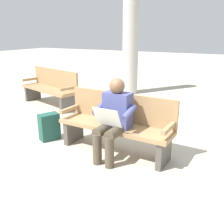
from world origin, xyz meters
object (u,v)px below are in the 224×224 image
object	(u,v)px
person_seated	(114,117)
bench_near	(117,123)
support_pillar	(131,36)
bench_far	(51,87)
backpack	(49,127)

from	to	relation	value
person_seated	bench_near	bearing A→B (deg)	-70.51
bench_near	support_pillar	xyz separation A→B (m)	(1.51, -3.73, 1.21)
person_seated	bench_far	bearing A→B (deg)	-30.60
bench_near	person_seated	world-z (taller)	person_seated
bench_near	backpack	world-z (taller)	bench_near
support_pillar	bench_far	bearing A→B (deg)	61.75
person_seated	bench_far	distance (m)	3.28
bench_near	backpack	distance (m)	1.26
backpack	support_pillar	world-z (taller)	support_pillar
bench_far	backpack	bearing A→B (deg)	145.73
backpack	bench_far	xyz separation A→B (m)	(1.45, -1.71, 0.23)
backpack	bench_far	distance (m)	2.25
person_seated	backpack	distance (m)	1.36
bench_far	person_seated	bearing A→B (deg)	162.61
person_seated	bench_far	xyz separation A→B (m)	(2.76, -1.77, -0.17)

